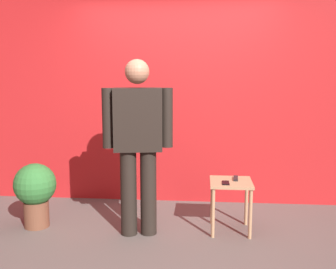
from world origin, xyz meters
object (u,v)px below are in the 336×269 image
standing_person (138,139)px  potted_plant (35,190)px  side_table (231,191)px  tv_remote (236,178)px  cell_phone (226,183)px

standing_person → potted_plant: standing_person is taller
side_table → tv_remote: tv_remote is taller
tv_remote → side_table: bearing=-121.8°
standing_person → cell_phone: (0.87, 0.06, -0.45)m
side_table → cell_phone: cell_phone is taller
standing_person → potted_plant: size_ratio=2.56×
potted_plant → tv_remote: bearing=3.7°
side_table → tv_remote: (0.05, 0.07, 0.11)m
tv_remote → standing_person: bearing=-162.3°
tv_remote → potted_plant: bearing=-171.6°
cell_phone → tv_remote: bearing=56.5°
tv_remote → potted_plant: (-2.10, -0.13, -0.14)m
standing_person → potted_plant: (-1.12, 0.09, -0.58)m
cell_phone → side_table: bearing=58.3°
side_table → cell_phone: 0.15m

